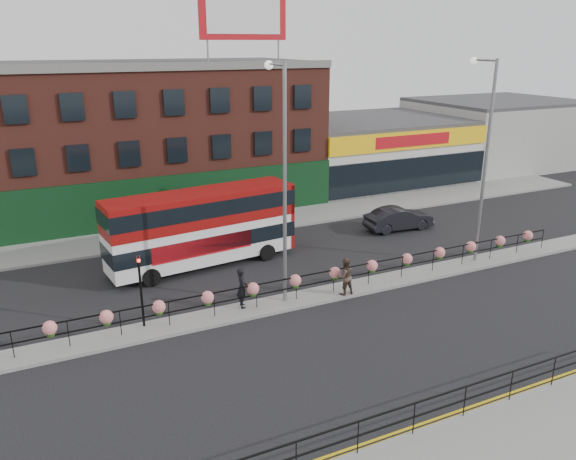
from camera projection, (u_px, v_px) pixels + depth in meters
name	position (u px, v px, depth m)	size (l,w,h in m)	color
ground	(315.00, 298.00, 26.74)	(120.00, 120.00, 0.00)	black
south_pavement	(508.00, 455.00, 16.45)	(60.00, 4.00, 0.15)	gray
north_pavement	(229.00, 226.00, 36.98)	(60.00, 4.00, 0.15)	gray
median	(315.00, 296.00, 26.71)	(60.00, 1.60, 0.15)	gray
yellow_line_inner	(454.00, 413.00, 18.44)	(60.00, 0.10, 0.01)	gold
yellow_line_outer	(458.00, 416.00, 18.28)	(60.00, 0.10, 0.01)	gold
brick_building	(137.00, 136.00, 40.56)	(25.00, 12.21, 10.30)	brown
supermarket	(369.00, 149.00, 49.46)	(15.00, 12.25, 5.30)	silver
warehouse_east	(495.00, 132.00, 55.40)	(14.50, 12.00, 6.30)	#9A9B96
billboard	(243.00, 16.00, 36.39)	(6.00, 0.29, 4.40)	#B50F17
median_railing	(315.00, 277.00, 26.41)	(30.04, 0.56, 1.23)	black
south_railing	(415.00, 411.00, 16.97)	(20.04, 0.05, 1.12)	black
double_decker_bus	(202.00, 221.00, 29.84)	(10.46, 3.56, 4.15)	white
car	(399.00, 219.00, 36.25)	(4.59, 1.82, 1.48)	black
pedestrian_a	(242.00, 287.00, 25.20)	(0.55, 0.75, 1.90)	black
pedestrian_b	(345.00, 276.00, 26.50)	(0.90, 0.71, 1.82)	#47372D
lamp_column_west	(282.00, 165.00, 24.39)	(0.38, 1.87, 10.67)	gray
lamp_column_east	(484.00, 145.00, 29.20)	(0.38, 1.88, 10.69)	gray
traffic_light_median	(140.00, 276.00, 23.03)	(0.15, 0.28, 3.65)	black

